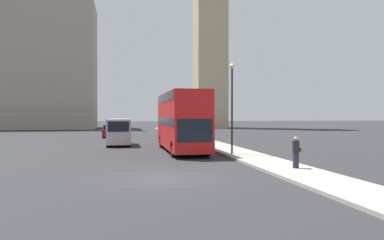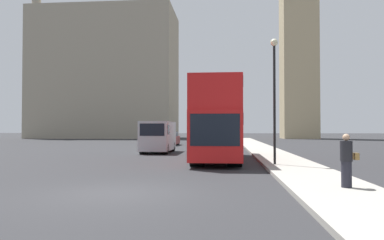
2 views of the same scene
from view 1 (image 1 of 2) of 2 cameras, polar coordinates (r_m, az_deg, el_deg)
ground_plane at (r=16.82m, az=-4.48°, el=-8.73°), size 300.00×300.00×0.00m
sidewalk_strip at (r=18.60m, az=15.57°, el=-7.61°), size 2.72×120.00×0.15m
building_block_distant at (r=82.92m, az=-24.33°, el=7.69°), size 28.00×13.99×31.25m
red_double_decker_bus at (r=28.37m, az=-1.62°, el=0.16°), size 2.58×10.61×4.42m
white_van at (r=34.52m, az=-11.12°, el=-1.70°), size 2.12×5.04×2.41m
pedestrian at (r=19.23m, az=15.57°, el=-4.77°), size 0.51×0.35×1.56m
street_lamp at (r=25.32m, az=6.12°, el=3.78°), size 0.36×0.36×6.07m
parked_sedan at (r=47.66m, az=-12.32°, el=-1.73°), size 1.84×4.62×1.54m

